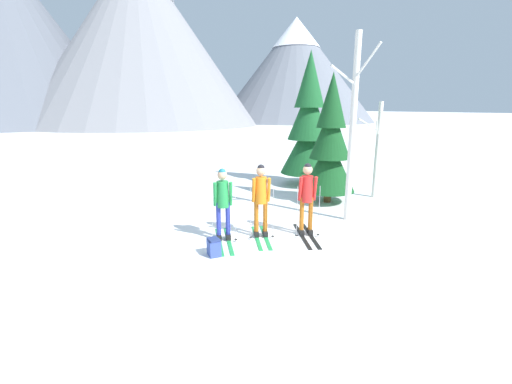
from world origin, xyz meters
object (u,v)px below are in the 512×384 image
object	(u,v)px
pine_tree_near	(309,126)
birch_tree_tall	(377,149)
birch_tree_slender	(353,128)
pine_tree_mid	(330,145)
skier_in_orange	(261,196)
skier_in_red	(307,196)
backpack_on_snow_front	(214,247)
skier_in_green	(223,200)

from	to	relation	value
pine_tree_near	birch_tree_tall	size ratio (longest dim) A/B	1.58
birch_tree_slender	pine_tree_mid	bearing A→B (deg)	66.71
skier_in_orange	skier_in_red	size ratio (longest dim) A/B	0.99
skier_in_orange	pine_tree_mid	size ratio (longest dim) A/B	0.43
skier_in_orange	pine_tree_mid	bearing A→B (deg)	25.46
pine_tree_mid	backpack_on_snow_front	bearing A→B (deg)	-156.32
skier_in_orange	birch_tree_slender	distance (m)	3.18
pine_tree_mid	birch_tree_slender	size ratio (longest dim) A/B	0.84
skier_in_orange	skier_in_red	world-z (taller)	skier_in_red
skier_in_red	birch_tree_tall	distance (m)	4.80
skier_in_red	skier_in_green	bearing A→B (deg)	160.31
skier_in_orange	birch_tree_slender	bearing A→B (deg)	-0.78
pine_tree_near	skier_in_orange	bearing A→B (deg)	-137.37
pine_tree_near	pine_tree_mid	world-z (taller)	pine_tree_near
skier_in_orange	birch_tree_tall	size ratio (longest dim) A/B	0.55
backpack_on_snow_front	pine_tree_near	bearing A→B (deg)	38.03
birch_tree_slender	backpack_on_snow_front	xyz separation A→B (m)	(-4.21, -0.46, -2.37)
pine_tree_near	birch_tree_slender	bearing A→B (deg)	-112.52
skier_in_red	pine_tree_near	world-z (taller)	pine_tree_near
skier_in_green	pine_tree_near	distance (m)	6.84
pine_tree_near	birch_tree_tall	world-z (taller)	pine_tree_near
skier_in_orange	pine_tree_mid	xyz separation A→B (m)	(3.52, 1.67, 0.88)
skier_in_orange	birch_tree_slender	size ratio (longest dim) A/B	0.36
pine_tree_mid	pine_tree_near	bearing A→B (deg)	68.01
pine_tree_near	birch_tree_slender	xyz separation A→B (m)	(-1.74, -4.20, 0.18)
skier_in_green	backpack_on_snow_front	world-z (taller)	skier_in_green
skier_in_orange	birch_tree_slender	xyz separation A→B (m)	(2.78, -0.04, 1.53)
pine_tree_mid	backpack_on_snow_front	distance (m)	5.67
pine_tree_mid	skier_in_red	bearing A→B (deg)	-139.42
pine_tree_near	birch_tree_tall	bearing A→B (deg)	-72.43
skier_in_orange	birch_tree_tall	distance (m)	5.61
skier_in_orange	backpack_on_snow_front	world-z (taller)	skier_in_orange
skier_in_orange	pine_tree_mid	distance (m)	3.99
skier_in_orange	pine_tree_near	world-z (taller)	pine_tree_near
skier_in_orange	pine_tree_mid	world-z (taller)	pine_tree_mid
skier_in_orange	backpack_on_snow_front	bearing A→B (deg)	-160.92
skier_in_green	backpack_on_snow_front	distance (m)	1.20
pine_tree_near	skier_in_red	bearing A→B (deg)	-127.10
skier_in_green	pine_tree_mid	xyz separation A→B (m)	(4.41, 1.44, 0.93)
birch_tree_slender	pine_tree_near	bearing A→B (deg)	67.48
skier_in_green	pine_tree_near	xyz separation A→B (m)	(5.41, 3.93, 1.40)
skier_in_green	birch_tree_tall	world-z (taller)	birch_tree_tall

